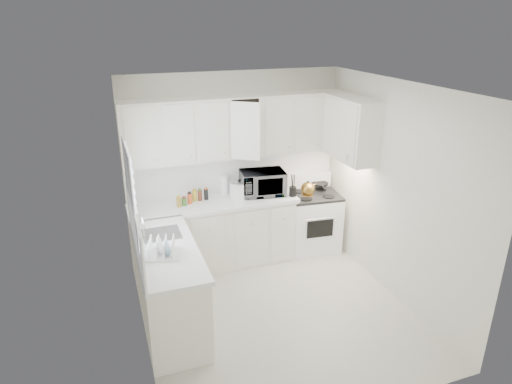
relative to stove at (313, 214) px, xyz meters
name	(u,v)px	position (x,y,z in m)	size (l,w,h in m)	color
floor	(276,310)	(-1.08, -1.26, -0.56)	(3.20, 3.20, 0.00)	beige
ceiling	(280,87)	(-1.08, -1.26, 2.04)	(3.20, 3.20, 0.00)	white
wall_back	(234,167)	(-1.08, 0.34, 0.74)	(3.00, 3.00, 0.00)	silver
wall_front	(356,288)	(-1.08, -2.86, 0.74)	(3.00, 3.00, 0.00)	silver
wall_left	(135,230)	(-2.58, -1.26, 0.74)	(3.20, 3.20, 0.00)	silver
wall_right	(395,193)	(0.42, -1.26, 0.74)	(3.20, 3.20, 0.00)	silver
window_blinds	(131,194)	(-2.56, -0.91, 0.99)	(0.06, 0.96, 1.06)	white
lower_cabinets_back	(215,235)	(-1.47, 0.04, -0.11)	(2.22, 0.60, 0.90)	silver
lower_cabinets_left	(169,288)	(-2.28, -1.06, -0.11)	(0.60, 1.60, 0.90)	silver
countertop_back	(214,203)	(-1.47, 0.03, 0.37)	(2.24, 0.64, 0.05)	white
countertop_left	(167,250)	(-2.27, -1.06, 0.37)	(0.64, 1.62, 0.05)	white
backsplash_back	(235,172)	(-1.08, 0.33, 0.67)	(2.98, 0.02, 0.55)	white
backsplash_left	(135,229)	(-2.57, -1.06, 0.67)	(0.02, 1.60, 0.55)	white
upper_cabinets_back	(238,156)	(-1.08, 0.18, 0.94)	(3.00, 0.33, 0.80)	silver
upper_cabinets_right	(348,159)	(0.26, -0.44, 0.94)	(0.33, 0.90, 0.80)	silver
sink	(161,224)	(-2.27, -0.71, 0.51)	(0.42, 0.38, 0.30)	gray
stove	(313,214)	(0.00, 0.00, 0.00)	(0.72, 0.59, 1.11)	white
tea_kettle	(308,188)	(-0.18, -0.16, 0.49)	(0.24, 0.20, 0.22)	olive
frying_pan	(320,183)	(0.18, 0.16, 0.41)	(0.24, 0.40, 0.04)	black
microwave	(263,180)	(-0.76, 0.07, 0.59)	(0.60, 0.33, 0.40)	gray
rice_cooker	(239,189)	(-1.10, 0.05, 0.52)	(0.26, 0.26, 0.26)	white
paper_towel	(224,184)	(-1.25, 0.26, 0.53)	(0.12, 0.12, 0.27)	white
utensil_crock	(293,185)	(-0.40, -0.14, 0.55)	(0.11, 0.11, 0.32)	black
dish_rack	(161,247)	(-2.34, -1.21, 0.50)	(0.39, 0.29, 0.21)	white
spice_left_0	(177,198)	(-1.93, 0.16, 0.46)	(0.06, 0.06, 0.13)	olive
spice_left_1	(184,199)	(-1.85, 0.07, 0.46)	(0.06, 0.06, 0.13)	#3A7125
spice_left_2	(188,196)	(-1.78, 0.16, 0.46)	(0.06, 0.06, 0.13)	#D74F1C
spice_left_3	(195,198)	(-1.70, 0.07, 0.46)	(0.06, 0.06, 0.13)	gold
spice_left_4	(199,195)	(-1.63, 0.16, 0.46)	(0.06, 0.06, 0.13)	brown
spice_left_5	(206,197)	(-1.55, 0.07, 0.46)	(0.06, 0.06, 0.13)	black
sauce_right_0	(276,182)	(-0.50, 0.20, 0.49)	(0.06, 0.06, 0.19)	#D74F1C
sauce_right_1	(282,183)	(-0.44, 0.14, 0.49)	(0.06, 0.06, 0.19)	gold
sauce_right_2	(284,181)	(-0.39, 0.20, 0.49)	(0.06, 0.06, 0.19)	brown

